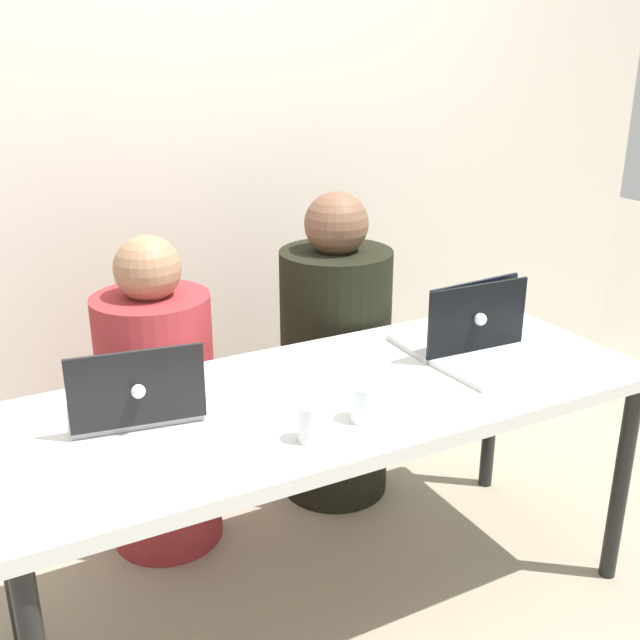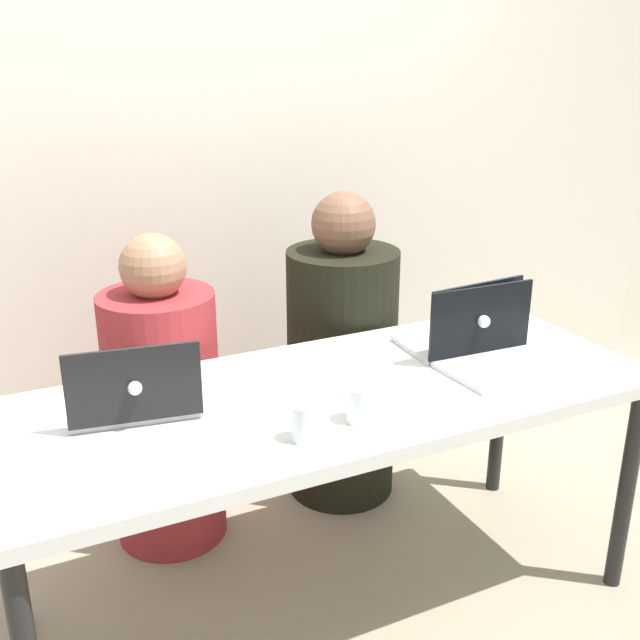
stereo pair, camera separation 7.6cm
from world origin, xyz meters
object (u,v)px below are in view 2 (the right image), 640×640
object	(u,v)px
person_on_right	(342,365)
water_glass_left	(304,425)
water_glass_center	(360,406)
laptop_back_right	(465,335)
person_on_left	(164,409)
laptop_front_right	(492,348)
laptop_back_left	(135,398)

from	to	relation	value
person_on_right	water_glass_left	bearing A→B (deg)	60.39
person_on_right	water_glass_center	world-z (taller)	person_on_right
person_on_right	laptop_back_right	xyz separation A→B (m)	(0.17, -0.48, 0.26)
person_on_left	laptop_front_right	xyz separation A→B (m)	(0.83, -0.61, 0.29)
person_on_right	water_glass_center	size ratio (longest dim) A/B	12.16
laptop_back_right	water_glass_center	distance (m)	0.58
person_on_left	person_on_right	xyz separation A→B (m)	(0.66, 0.00, 0.03)
laptop_front_right	water_glass_left	size ratio (longest dim) A/B	3.81
person_on_right	water_glass_center	xyz separation A→B (m)	(-0.34, -0.75, 0.25)
person_on_left	water_glass_left	distance (m)	0.84
person_on_right	laptop_front_right	world-z (taller)	person_on_right
laptop_back_right	laptop_back_left	xyz separation A→B (m)	(-1.01, 0.00, -0.00)
person_on_left	laptop_back_left	distance (m)	0.59
laptop_back_left	water_glass_left	bearing A→B (deg)	146.54
laptop_back_right	laptop_back_left	distance (m)	1.01
water_glass_center	water_glass_left	size ratio (longest dim) A/B	1.01
laptop_back_left	person_on_left	bearing A→B (deg)	-101.70
water_glass_center	water_glass_left	world-z (taller)	same
person_on_left	person_on_right	distance (m)	0.66
laptop_back_left	laptop_front_right	distance (m)	1.02
person_on_left	person_on_right	size ratio (longest dim) A/B	0.93
laptop_front_right	water_glass_left	world-z (taller)	laptop_front_right
water_glass_center	water_glass_left	xyz separation A→B (m)	(-0.17, -0.03, -0.00)
person_on_left	water_glass_left	bearing A→B (deg)	102.23
person_on_left	person_on_right	bearing A→B (deg)	-178.64
water_glass_left	person_on_left	bearing A→B (deg)	100.88
person_on_left	laptop_back_right	xyz separation A→B (m)	(0.83, -0.48, 0.29)
laptop_back_right	laptop_back_left	size ratio (longest dim) A/B	1.01
laptop_front_right	water_glass_center	bearing A→B (deg)	-168.17
person_on_right	laptop_front_right	xyz separation A→B (m)	(0.18, -0.61, 0.26)
person_on_left	laptop_front_right	world-z (taller)	person_on_left
laptop_back_left	laptop_front_right	xyz separation A→B (m)	(1.01, -0.13, 0.00)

